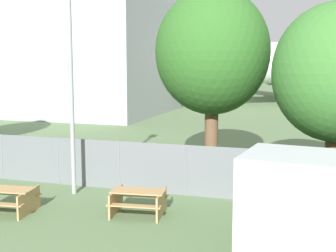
{
  "coord_description": "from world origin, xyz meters",
  "views": [
    {
      "loc": [
        6.8,
        -5.14,
        4.72
      ],
      "look_at": [
        0.92,
        13.27,
        2.0
      ],
      "focal_mm": 50.0,
      "sensor_mm": 36.0,
      "label": 1
    }
  ],
  "objects_px": {
    "airplane": "(302,63)",
    "tree_near_hangar": "(336,73)",
    "picnic_bench_open_grass": "(138,199)",
    "tree_behind_benches": "(212,52)",
    "picnic_bench_near_cabin": "(6,197)"
  },
  "relations": [
    {
      "from": "picnic_bench_near_cabin",
      "to": "picnic_bench_open_grass",
      "type": "height_order",
      "value": "same"
    },
    {
      "from": "picnic_bench_near_cabin",
      "to": "picnic_bench_open_grass",
      "type": "relative_size",
      "value": 1.03
    },
    {
      "from": "airplane",
      "to": "picnic_bench_open_grass",
      "type": "distance_m",
      "value": 39.74
    },
    {
      "from": "airplane",
      "to": "tree_behind_benches",
      "type": "distance_m",
      "value": 34.1
    },
    {
      "from": "picnic_bench_open_grass",
      "to": "tree_behind_benches",
      "type": "relative_size",
      "value": 0.24
    },
    {
      "from": "airplane",
      "to": "tree_near_hangar",
      "type": "height_order",
      "value": "airplane"
    },
    {
      "from": "airplane",
      "to": "picnic_bench_near_cabin",
      "type": "bearing_deg",
      "value": 48.03
    },
    {
      "from": "picnic_bench_near_cabin",
      "to": "airplane",
      "type": "bearing_deg",
      "value": 79.51
    },
    {
      "from": "picnic_bench_open_grass",
      "to": "tree_behind_benches",
      "type": "xyz_separation_m",
      "value": [
        1.09,
        5.37,
        4.56
      ]
    },
    {
      "from": "picnic_bench_near_cabin",
      "to": "tree_behind_benches",
      "type": "height_order",
      "value": "tree_behind_benches"
    },
    {
      "from": "tree_near_hangar",
      "to": "picnic_bench_near_cabin",
      "type": "bearing_deg",
      "value": -151.96
    },
    {
      "from": "tree_behind_benches",
      "to": "picnic_bench_near_cabin",
      "type": "bearing_deg",
      "value": -128.4
    },
    {
      "from": "airplane",
      "to": "picnic_bench_open_grass",
      "type": "bearing_deg",
      "value": 53.47
    },
    {
      "from": "picnic_bench_near_cabin",
      "to": "tree_near_hangar",
      "type": "relative_size",
      "value": 0.28
    },
    {
      "from": "picnic_bench_open_grass",
      "to": "tree_behind_benches",
      "type": "bearing_deg",
      "value": 78.51
    }
  ]
}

